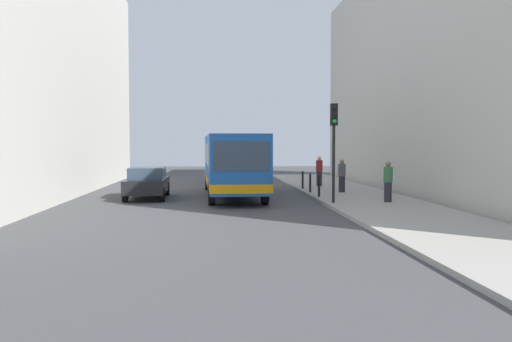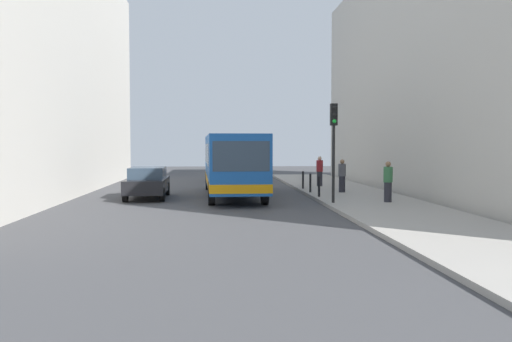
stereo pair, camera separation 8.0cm
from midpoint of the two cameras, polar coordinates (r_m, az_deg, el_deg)
The scene contains 14 objects.
ground_plane at distance 23.39m, azimuth -0.92°, elevation -3.48°, with size 80.00×80.00×0.00m, color #424244.
sidewalk at distance 24.31m, azimuth 11.91°, elevation -3.13°, with size 4.40×40.00×0.15m, color #9E9991.
building_left at distance 29.34m, azimuth -24.91°, elevation 10.75°, with size 7.00×32.00×13.50m, color #BCB7AD.
building_right at distance 30.36m, azimuth 21.17°, elevation 10.14°, with size 7.00×32.00×13.07m, color #BCB7AD.
bus at distance 26.90m, azimuth -2.43°, elevation 1.02°, with size 2.88×11.10×3.00m.
car_beside_bus at distance 26.23m, azimuth -11.27°, elevation -1.14°, with size 1.92×4.43×1.48m.
car_behind_bus at distance 38.30m, azimuth -3.39°, elevation 0.14°, with size 2.01×4.47×1.48m.
traffic_light at distance 22.61m, azimuth 8.28°, elevation 3.90°, with size 0.28×0.33×4.10m.
bollard_near at distance 25.18m, azimuth 6.75°, elevation -1.63°, with size 0.11×0.11×0.95m, color black.
bollard_mid at distance 27.44m, azimuth 5.83°, elevation -1.26°, with size 0.11×0.11×0.95m, color black.
bollard_far at distance 29.70m, azimuth 5.05°, elevation -0.94°, with size 0.11×0.11×0.95m, color black.
pedestrian_near_signal at distance 23.34m, azimuth 13.82°, elevation -1.11°, with size 0.38×0.38×1.71m.
pedestrian_mid_sidewalk at distance 27.69m, azimuth 9.13°, elevation -0.51°, with size 0.38×0.38×1.66m.
pedestrian_far_sidewalk at distance 31.55m, azimuth 6.79°, elevation -0.02°, with size 0.38×0.38×1.73m.
Camera 2 is at (-1.32, -23.22, 2.57)m, focal length 37.98 mm.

